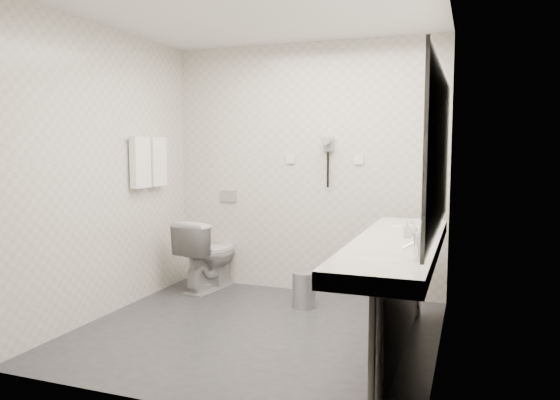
% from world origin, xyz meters
% --- Properties ---
extents(floor, '(2.80, 2.80, 0.00)m').
position_xyz_m(floor, '(0.00, 0.00, 0.00)').
color(floor, '#2C2B31').
rests_on(floor, ground).
extents(ceiling, '(2.80, 2.80, 0.00)m').
position_xyz_m(ceiling, '(0.00, 0.00, 2.50)').
color(ceiling, silver).
rests_on(ceiling, wall_back).
extents(wall_back, '(2.80, 0.00, 2.80)m').
position_xyz_m(wall_back, '(0.00, 1.30, 1.25)').
color(wall_back, beige).
rests_on(wall_back, floor).
extents(wall_front, '(2.80, 0.00, 2.80)m').
position_xyz_m(wall_front, '(0.00, -1.30, 1.25)').
color(wall_front, beige).
rests_on(wall_front, floor).
extents(wall_left, '(0.00, 2.60, 2.60)m').
position_xyz_m(wall_left, '(-1.40, 0.00, 1.25)').
color(wall_left, beige).
rests_on(wall_left, floor).
extents(wall_right, '(0.00, 2.60, 2.60)m').
position_xyz_m(wall_right, '(1.40, 0.00, 1.25)').
color(wall_right, beige).
rests_on(wall_right, floor).
extents(vanity_counter, '(0.55, 2.20, 0.10)m').
position_xyz_m(vanity_counter, '(1.12, -0.20, 0.80)').
color(vanity_counter, silver).
rests_on(vanity_counter, floor).
extents(vanity_panel, '(0.03, 2.15, 0.75)m').
position_xyz_m(vanity_panel, '(1.15, -0.20, 0.38)').
color(vanity_panel, gray).
rests_on(vanity_panel, floor).
extents(vanity_post_near, '(0.06, 0.06, 0.75)m').
position_xyz_m(vanity_post_near, '(1.18, -1.24, 0.38)').
color(vanity_post_near, silver).
rests_on(vanity_post_near, floor).
extents(vanity_post_far, '(0.06, 0.06, 0.75)m').
position_xyz_m(vanity_post_far, '(1.18, 0.84, 0.38)').
color(vanity_post_far, silver).
rests_on(vanity_post_far, floor).
extents(mirror, '(0.02, 2.20, 1.05)m').
position_xyz_m(mirror, '(1.39, -0.20, 1.45)').
color(mirror, '#B2BCC6').
rests_on(mirror, wall_right).
extents(basin_near, '(0.40, 0.31, 0.05)m').
position_xyz_m(basin_near, '(1.12, -0.85, 0.83)').
color(basin_near, silver).
rests_on(basin_near, vanity_counter).
extents(basin_far, '(0.40, 0.31, 0.05)m').
position_xyz_m(basin_far, '(1.12, 0.45, 0.83)').
color(basin_far, silver).
rests_on(basin_far, vanity_counter).
extents(faucet_near, '(0.04, 0.04, 0.15)m').
position_xyz_m(faucet_near, '(1.32, -0.85, 0.92)').
color(faucet_near, silver).
rests_on(faucet_near, vanity_counter).
extents(faucet_far, '(0.04, 0.04, 0.15)m').
position_xyz_m(faucet_far, '(1.32, 0.45, 0.92)').
color(faucet_far, silver).
rests_on(faucet_far, vanity_counter).
extents(soap_bottle_a, '(0.07, 0.07, 0.12)m').
position_xyz_m(soap_bottle_a, '(1.18, -0.12, 0.91)').
color(soap_bottle_a, silver).
rests_on(soap_bottle_a, vanity_counter).
extents(soap_bottle_b, '(0.11, 0.11, 0.10)m').
position_xyz_m(soap_bottle_b, '(1.20, 0.03, 0.90)').
color(soap_bottle_b, silver).
rests_on(soap_bottle_b, vanity_counter).
extents(soap_bottle_c, '(0.05, 0.05, 0.11)m').
position_xyz_m(soap_bottle_c, '(1.28, -0.24, 0.90)').
color(soap_bottle_c, silver).
rests_on(soap_bottle_c, vanity_counter).
extents(glass_left, '(0.08, 0.08, 0.12)m').
position_xyz_m(glass_left, '(1.30, 0.02, 0.91)').
color(glass_left, silver).
rests_on(glass_left, vanity_counter).
extents(glass_right, '(0.07, 0.07, 0.11)m').
position_xyz_m(glass_right, '(1.32, 0.21, 0.91)').
color(glass_right, silver).
rests_on(glass_right, vanity_counter).
extents(toilet, '(0.53, 0.78, 0.73)m').
position_xyz_m(toilet, '(-0.95, 1.00, 0.37)').
color(toilet, silver).
rests_on(toilet, floor).
extents(flush_plate, '(0.18, 0.02, 0.12)m').
position_xyz_m(flush_plate, '(-0.85, 1.29, 0.95)').
color(flush_plate, '#B2B5BA').
rests_on(flush_plate, wall_back).
extents(pedal_bin, '(0.24, 0.24, 0.31)m').
position_xyz_m(pedal_bin, '(0.17, 0.75, 0.16)').
color(pedal_bin, '#B2B5BA').
rests_on(pedal_bin, floor).
extents(bin_lid, '(0.22, 0.22, 0.02)m').
position_xyz_m(bin_lid, '(0.17, 0.75, 0.32)').
color(bin_lid, '#B2B5BA').
rests_on(bin_lid, pedal_bin).
extents(towel_rail, '(0.02, 0.62, 0.02)m').
position_xyz_m(towel_rail, '(-1.35, 0.55, 1.55)').
color(towel_rail, silver).
rests_on(towel_rail, wall_left).
extents(towel_near, '(0.07, 0.24, 0.48)m').
position_xyz_m(towel_near, '(-1.34, 0.41, 1.33)').
color(towel_near, white).
rests_on(towel_near, towel_rail).
extents(towel_far, '(0.07, 0.24, 0.48)m').
position_xyz_m(towel_far, '(-1.34, 0.69, 1.33)').
color(towel_far, white).
rests_on(towel_far, towel_rail).
extents(dryer_cradle, '(0.10, 0.04, 0.14)m').
position_xyz_m(dryer_cradle, '(0.25, 1.27, 1.50)').
color(dryer_cradle, gray).
rests_on(dryer_cradle, wall_back).
extents(dryer_barrel, '(0.08, 0.14, 0.08)m').
position_xyz_m(dryer_barrel, '(0.25, 1.20, 1.53)').
color(dryer_barrel, gray).
rests_on(dryer_barrel, dryer_cradle).
extents(dryer_cord, '(0.02, 0.02, 0.35)m').
position_xyz_m(dryer_cord, '(0.25, 1.26, 1.25)').
color(dryer_cord, black).
rests_on(dryer_cord, dryer_cradle).
extents(switch_plate_a, '(0.09, 0.02, 0.09)m').
position_xyz_m(switch_plate_a, '(-0.15, 1.29, 1.35)').
color(switch_plate_a, silver).
rests_on(switch_plate_a, wall_back).
extents(switch_plate_b, '(0.09, 0.02, 0.09)m').
position_xyz_m(switch_plate_b, '(0.55, 1.29, 1.35)').
color(switch_plate_b, silver).
rests_on(switch_plate_b, wall_back).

